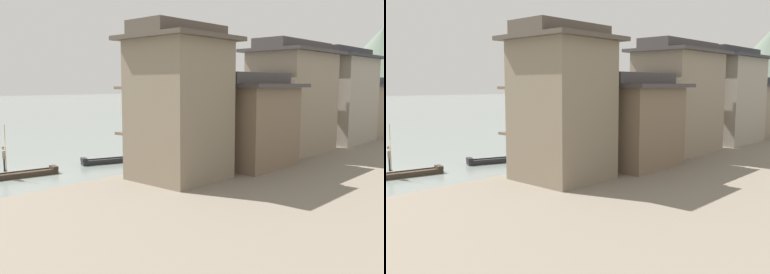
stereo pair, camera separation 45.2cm
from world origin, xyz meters
The scene contains 13 objects.
ground_plane centered at (0.00, 0.00, 0.00)m, with size 400.00×400.00×0.00m, color gray.
boat_foreground_poled centered at (-0.08, -0.24, 0.16)m, with size 1.90×4.92×0.50m.
boatman_person centered at (-0.24, -1.14, 1.51)m, with size 0.55×0.34×3.04m.
boat_moored_nearest centered at (0.13, 6.71, 0.18)m, with size 2.24×4.10×0.55m.
boat_moored_second centered at (-2.41, 39.77, 0.14)m, with size 2.32×4.54×0.43m.
boat_moored_third centered at (5.31, 19.29, 0.15)m, with size 1.84×4.02×0.44m.
boat_moored_far centered at (5.37, 29.84, 0.15)m, with size 1.97×4.19×0.46m.
boat_midriver_drifting centered at (4.33, 51.99, 0.12)m, with size 1.41×4.40×0.36m.
house_waterfront_nearest centered at (9.98, 4.32, 4.97)m, with size 5.65×5.47×8.74m.
house_waterfront_second centered at (10.38, 10.29, 3.66)m, with size 6.42×6.29×6.14m.
house_waterfront_tall centered at (9.94, 17.44, 4.95)m, with size 5.55×8.01×8.74m.
house_waterfront_narrow centered at (10.10, 26.18, 4.95)m, with size 5.88×8.08×8.74m.
house_waterfront_far centered at (9.84, 33.36, 3.66)m, with size 5.35×6.89×6.14m.
Camera 2 is at (27.01, -12.88, 6.04)m, focal length 40.01 mm.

